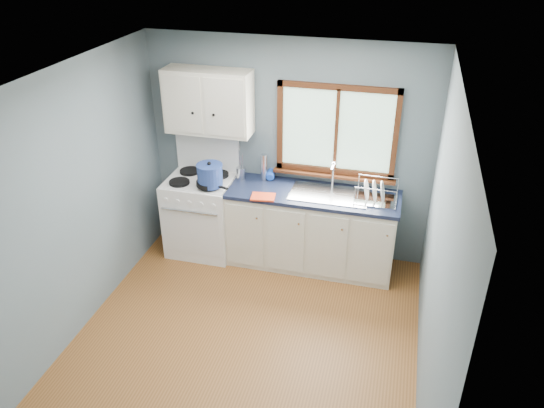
% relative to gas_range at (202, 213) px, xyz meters
% --- Properties ---
extents(floor, '(3.20, 3.60, 0.02)m').
position_rel_gas_range_xyz_m(floor, '(0.95, -1.47, -0.50)').
color(floor, brown).
rests_on(floor, ground).
extents(ceiling, '(3.20, 3.60, 0.02)m').
position_rel_gas_range_xyz_m(ceiling, '(0.95, -1.47, 2.02)').
color(ceiling, white).
rests_on(ceiling, wall_back).
extents(wall_back, '(3.20, 0.02, 2.50)m').
position_rel_gas_range_xyz_m(wall_back, '(0.95, 0.34, 0.76)').
color(wall_back, slate).
rests_on(wall_back, ground).
extents(wall_front, '(3.20, 0.02, 2.50)m').
position_rel_gas_range_xyz_m(wall_front, '(0.95, -3.28, 0.76)').
color(wall_front, slate).
rests_on(wall_front, ground).
extents(wall_left, '(0.02, 3.60, 2.50)m').
position_rel_gas_range_xyz_m(wall_left, '(-0.66, -1.47, 0.76)').
color(wall_left, slate).
rests_on(wall_left, ground).
extents(wall_right, '(0.02, 3.60, 2.50)m').
position_rel_gas_range_xyz_m(wall_right, '(2.56, -1.47, 0.76)').
color(wall_right, slate).
rests_on(wall_right, ground).
extents(gas_range, '(0.76, 0.69, 1.36)m').
position_rel_gas_range_xyz_m(gas_range, '(0.00, 0.00, 0.00)').
color(gas_range, white).
rests_on(gas_range, floor).
extents(base_cabinets, '(1.85, 0.60, 0.88)m').
position_rel_gas_range_xyz_m(base_cabinets, '(1.31, 0.02, -0.08)').
color(base_cabinets, beige).
rests_on(base_cabinets, floor).
extents(countertop, '(1.89, 0.64, 0.04)m').
position_rel_gas_range_xyz_m(countertop, '(1.31, 0.02, 0.41)').
color(countertop, black).
rests_on(countertop, base_cabinets).
extents(sink, '(0.84, 0.46, 0.44)m').
position_rel_gas_range_xyz_m(sink, '(1.49, 0.02, 0.37)').
color(sink, silver).
rests_on(sink, countertop).
extents(window, '(1.36, 0.10, 1.03)m').
position_rel_gas_range_xyz_m(window, '(1.48, 0.30, 0.98)').
color(window, '#9EC6A8').
rests_on(window, wall_back).
extents(upper_cabinets, '(0.95, 0.35, 0.70)m').
position_rel_gas_range_xyz_m(upper_cabinets, '(0.10, 0.15, 1.31)').
color(upper_cabinets, beige).
rests_on(upper_cabinets, wall_back).
extents(skillet, '(0.42, 0.33, 0.05)m').
position_rel_gas_range_xyz_m(skillet, '(0.18, -0.18, 0.49)').
color(skillet, black).
rests_on(skillet, gas_range).
extents(stockpot, '(0.32, 0.32, 0.28)m').
position_rel_gas_range_xyz_m(stockpot, '(0.19, -0.16, 0.59)').
color(stockpot, navy).
rests_on(stockpot, gas_range).
extents(utensil_crock, '(0.12, 0.12, 0.34)m').
position_rel_gas_range_xyz_m(utensil_crock, '(0.45, 0.16, 0.50)').
color(utensil_crock, silver).
rests_on(utensil_crock, countertop).
extents(thermos, '(0.08, 0.08, 0.31)m').
position_rel_gas_range_xyz_m(thermos, '(0.71, 0.19, 0.58)').
color(thermos, silver).
rests_on(thermos, countertop).
extents(soap_bottle, '(0.11, 0.11, 0.26)m').
position_rel_gas_range_xyz_m(soap_bottle, '(0.78, 0.17, 0.55)').
color(soap_bottle, '#1746B9').
rests_on(soap_bottle, countertop).
extents(dish_towel, '(0.27, 0.21, 0.02)m').
position_rel_gas_range_xyz_m(dish_towel, '(0.81, -0.23, 0.44)').
color(dish_towel, '#E7421D').
rests_on(dish_towel, countertop).
extents(dish_rack, '(0.44, 0.34, 0.23)m').
position_rel_gas_range_xyz_m(dish_rack, '(1.97, 0.01, 0.49)').
color(dish_rack, silver).
rests_on(dish_rack, countertop).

